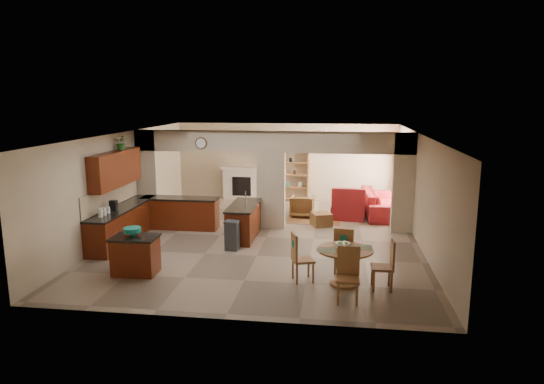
# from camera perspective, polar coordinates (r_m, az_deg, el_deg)

# --- Properties ---
(floor) EXTENTS (10.00, 10.00, 0.00)m
(floor) POSITION_cam_1_polar(r_m,az_deg,el_deg) (13.24, -0.68, -5.32)
(floor) COLOR #87745E
(floor) RESTS_ON ground
(ceiling) EXTENTS (10.00, 10.00, 0.00)m
(ceiling) POSITION_cam_1_polar(r_m,az_deg,el_deg) (12.73, -0.71, 6.85)
(ceiling) COLOR white
(ceiling) RESTS_ON wall_back
(wall_back) EXTENTS (8.00, 0.00, 8.00)m
(wall_back) POSITION_cam_1_polar(r_m,az_deg,el_deg) (17.82, 1.62, 3.56)
(wall_back) COLOR #C3AE8F
(wall_back) RESTS_ON floor
(wall_front) EXTENTS (8.00, 0.00, 8.00)m
(wall_front) POSITION_cam_1_polar(r_m,az_deg,el_deg) (8.13, -5.78, -5.75)
(wall_front) COLOR #C3AE8F
(wall_front) RESTS_ON floor
(wall_left) EXTENTS (0.00, 10.00, 10.00)m
(wall_left) POSITION_cam_1_polar(r_m,az_deg,el_deg) (14.05, -17.06, 1.01)
(wall_left) COLOR #C3AE8F
(wall_left) RESTS_ON floor
(wall_right) EXTENTS (0.00, 10.00, 10.00)m
(wall_right) POSITION_cam_1_polar(r_m,az_deg,el_deg) (12.97, 17.08, 0.19)
(wall_right) COLOR #C3AE8F
(wall_right) RESTS_ON floor
(partition_left_pier) EXTENTS (0.60, 0.25, 2.80)m
(partition_left_pier) POSITION_cam_1_polar(r_m,az_deg,el_deg) (14.84, -14.42, 1.67)
(partition_left_pier) COLOR #C3AE8F
(partition_left_pier) RESTS_ON floor
(partition_center_pier) EXTENTS (0.80, 0.25, 2.20)m
(partition_center_pier) POSITION_cam_1_polar(r_m,az_deg,el_deg) (13.94, -0.10, 0.18)
(partition_center_pier) COLOR #C3AE8F
(partition_center_pier) RESTS_ON floor
(partition_right_pier) EXTENTS (0.60, 0.25, 2.80)m
(partition_right_pier) POSITION_cam_1_polar(r_m,az_deg,el_deg) (13.90, 15.20, 1.01)
(partition_right_pier) COLOR #C3AE8F
(partition_right_pier) RESTS_ON floor
(partition_header) EXTENTS (8.00, 0.25, 0.60)m
(partition_header) POSITION_cam_1_polar(r_m,az_deg,el_deg) (13.75, -0.10, 5.92)
(partition_header) COLOR #C3AE8F
(partition_header) RESTS_ON partition_center_pier
(kitchen_counter) EXTENTS (2.52, 3.29, 1.48)m
(kitchen_counter) POSITION_cam_1_polar(r_m,az_deg,el_deg) (13.73, -14.45, -3.07)
(kitchen_counter) COLOR #3F0E07
(kitchen_counter) RESTS_ON floor
(upper_cabinets) EXTENTS (0.35, 2.40, 0.90)m
(upper_cabinets) POSITION_cam_1_polar(r_m,az_deg,el_deg) (13.18, -17.91, 2.61)
(upper_cabinets) COLOR #3F0E07
(upper_cabinets) RESTS_ON wall_left
(peninsula) EXTENTS (0.70, 1.85, 0.91)m
(peninsula) POSITION_cam_1_polar(r_m,az_deg,el_deg) (13.11, -3.36, -3.43)
(peninsula) COLOR #3F0E07
(peninsula) RESTS_ON floor
(wall_clock) EXTENTS (0.34, 0.03, 0.34)m
(wall_clock) POSITION_cam_1_polar(r_m,az_deg,el_deg) (14.01, -8.36, 5.70)
(wall_clock) COLOR #4C2A19
(wall_clock) RESTS_ON partition_header
(rug) EXTENTS (1.60, 1.30, 0.01)m
(rug) POSITION_cam_1_polar(r_m,az_deg,el_deg) (15.15, 4.97, -3.21)
(rug) COLOR brown
(rug) RESTS_ON floor
(fireplace) EXTENTS (1.60, 0.35, 1.20)m
(fireplace) POSITION_cam_1_polar(r_m,az_deg,el_deg) (18.01, -3.52, 1.10)
(fireplace) COLOR silver
(fireplace) RESTS_ON floor
(shelving_unit) EXTENTS (1.00, 0.32, 1.80)m
(shelving_unit) POSITION_cam_1_polar(r_m,az_deg,el_deg) (17.68, 2.68, 1.86)
(shelving_unit) COLOR #986334
(shelving_unit) RESTS_ON floor
(window_a) EXTENTS (0.02, 0.90, 1.90)m
(window_a) POSITION_cam_1_polar(r_m,az_deg,el_deg) (15.24, 15.54, 1.09)
(window_a) COLOR white
(window_a) RESTS_ON wall_right
(window_b) EXTENTS (0.02, 0.90, 1.90)m
(window_b) POSITION_cam_1_polar(r_m,az_deg,el_deg) (16.90, 14.77, 2.10)
(window_b) COLOR white
(window_b) RESTS_ON wall_right
(glazed_door) EXTENTS (0.02, 0.70, 2.10)m
(glazed_door) POSITION_cam_1_polar(r_m,az_deg,el_deg) (16.09, 15.11, 1.09)
(glazed_door) COLOR white
(glazed_door) RESTS_ON wall_right
(drape_a_left) EXTENTS (0.10, 0.28, 2.30)m
(drape_a_left) POSITION_cam_1_polar(r_m,az_deg,el_deg) (14.64, 15.70, 0.69)
(drape_a_left) COLOR #3B1D17
(drape_a_left) RESTS_ON wall_right
(drape_a_right) EXTENTS (0.10, 0.28, 2.30)m
(drape_a_right) POSITION_cam_1_polar(r_m,az_deg,el_deg) (15.82, 15.11, 1.48)
(drape_a_right) COLOR #3B1D17
(drape_a_right) RESTS_ON wall_right
(drape_b_left) EXTENTS (0.10, 0.28, 2.30)m
(drape_b_left) POSITION_cam_1_polar(r_m,az_deg,el_deg) (16.31, 14.89, 1.77)
(drape_b_left) COLOR #3B1D17
(drape_b_left) RESTS_ON wall_right
(drape_b_right) EXTENTS (0.10, 0.28, 2.30)m
(drape_b_right) POSITION_cam_1_polar(r_m,az_deg,el_deg) (17.48, 14.41, 2.41)
(drape_b_right) COLOR #3B1D17
(drape_b_right) RESTS_ON wall_right
(ceiling_fan) EXTENTS (1.00, 1.00, 0.10)m
(ceiling_fan) POSITION_cam_1_polar(r_m,az_deg,el_deg) (15.61, 6.39, 6.70)
(ceiling_fan) COLOR white
(ceiling_fan) RESTS_ON ceiling
(kitchen_island) EXTENTS (0.97, 0.71, 0.83)m
(kitchen_island) POSITION_cam_1_polar(r_m,az_deg,el_deg) (10.89, -15.76, -7.13)
(kitchen_island) COLOR #3F0E07
(kitchen_island) RESTS_ON floor
(teal_bowl) EXTENTS (0.38, 0.38, 0.18)m
(teal_bowl) POSITION_cam_1_polar(r_m,az_deg,el_deg) (10.82, -16.12, -4.50)
(teal_bowl) COLOR #138975
(teal_bowl) RESTS_ON kitchen_island
(trash_can) EXTENTS (0.35, 0.31, 0.69)m
(trash_can) POSITION_cam_1_polar(r_m,az_deg,el_deg) (12.11, -4.71, -5.24)
(trash_can) COLOR #2D2D2F
(trash_can) RESTS_ON floor
(dining_table) EXTENTS (1.12, 1.12, 0.76)m
(dining_table) POSITION_cam_1_polar(r_m,az_deg,el_deg) (9.95, 8.54, -8.04)
(dining_table) COLOR #986334
(dining_table) RESTS_ON floor
(fruit_bowl) EXTENTS (0.30, 0.30, 0.16)m
(fruit_bowl) POSITION_cam_1_polar(r_m,az_deg,el_deg) (9.78, 8.35, -6.29)
(fruit_bowl) COLOR #79B126
(fruit_bowl) RESTS_ON dining_table
(sofa) EXTENTS (2.76, 1.21, 0.79)m
(sofa) POSITION_cam_1_polar(r_m,az_deg,el_deg) (16.01, 12.68, -1.23)
(sofa) COLOR maroon
(sofa) RESTS_ON floor
(chaise) EXTENTS (1.07, 0.90, 0.41)m
(chaise) POSITION_cam_1_polar(r_m,az_deg,el_deg) (15.35, 8.89, -2.36)
(chaise) COLOR maroon
(chaise) RESTS_ON floor
(armchair) EXTENTS (0.75, 0.77, 0.67)m
(armchair) POSITION_cam_1_polar(r_m,az_deg,el_deg) (15.45, 3.58, -1.64)
(armchair) COLOR maroon
(armchair) RESTS_ON floor
(ottoman) EXTENTS (0.69, 0.69, 0.39)m
(ottoman) POSITION_cam_1_polar(r_m,az_deg,el_deg) (14.40, 5.83, -3.22)
(ottoman) COLOR maroon
(ottoman) RESTS_ON floor
(plant) EXTENTS (0.36, 0.32, 0.39)m
(plant) POSITION_cam_1_polar(r_m,az_deg,el_deg) (13.47, -17.33, 5.58)
(plant) COLOR #194F15
(plant) RESTS_ON upper_cabinets
(chair_north) EXTENTS (0.47, 0.47, 1.02)m
(chair_north) POSITION_cam_1_polar(r_m,az_deg,el_deg) (10.56, 8.45, -6.63)
(chair_north) COLOR #986334
(chair_north) RESTS_ON floor
(chair_east) EXTENTS (0.44, 0.43, 1.02)m
(chair_east) POSITION_cam_1_polar(r_m,az_deg,el_deg) (9.87, 13.35, -8.10)
(chair_east) COLOR #986334
(chair_east) RESTS_ON floor
(chair_south) EXTENTS (0.43, 0.44, 1.02)m
(chair_south) POSITION_cam_1_polar(r_m,az_deg,el_deg) (9.22, 8.96, -9.30)
(chair_south) COLOR #986334
(chair_south) RESTS_ON floor
(chair_west) EXTENTS (0.54, 0.54, 1.02)m
(chair_west) POSITION_cam_1_polar(r_m,az_deg,el_deg) (10.04, 3.20, -7.47)
(chair_west) COLOR #986334
(chair_west) RESTS_ON floor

